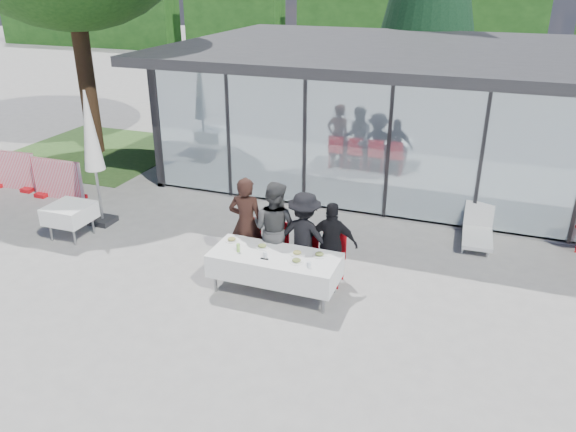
# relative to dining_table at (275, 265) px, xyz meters

# --- Properties ---
(ground) EXTENTS (90.00, 90.00, 0.00)m
(ground) POSITION_rel_dining_table_xyz_m (0.14, -0.15, -0.54)
(ground) COLOR gray
(ground) RESTS_ON ground
(pavilion) EXTENTS (14.80, 8.80, 3.44)m
(pavilion) POSITION_rel_dining_table_xyz_m (2.15, 8.02, 1.61)
(pavilion) COLOR gray
(pavilion) RESTS_ON ground
(treeline) EXTENTS (62.50, 2.00, 4.40)m
(treeline) POSITION_rel_dining_table_xyz_m (-1.86, 27.85, 1.66)
(treeline) COLOR #173E13
(treeline) RESTS_ON ground
(dining_table) EXTENTS (2.26, 0.96, 0.75)m
(dining_table) POSITION_rel_dining_table_xyz_m (0.00, 0.00, 0.00)
(dining_table) COLOR white
(dining_table) RESTS_ON ground
(diner_a) EXTENTS (0.74, 0.74, 1.83)m
(diner_a) POSITION_rel_dining_table_xyz_m (-0.84, 0.68, 0.38)
(diner_a) COLOR black
(diner_a) RESTS_ON ground
(diner_chair_a) EXTENTS (0.44, 0.44, 0.97)m
(diner_chair_a) POSITION_rel_dining_table_xyz_m (-0.84, 0.75, -0.00)
(diner_chair_a) COLOR #B40C12
(diner_chair_a) RESTS_ON ground
(diner_b) EXTENTS (1.00, 1.00, 1.82)m
(diner_b) POSITION_rel_dining_table_xyz_m (-0.27, 0.68, 0.37)
(diner_b) COLOR #464646
(diner_b) RESTS_ON ground
(diner_chair_b) EXTENTS (0.44, 0.44, 0.97)m
(diner_chair_b) POSITION_rel_dining_table_xyz_m (-0.27, 0.75, -0.00)
(diner_chair_b) COLOR #B40C12
(diner_chair_b) RESTS_ON ground
(diner_c) EXTENTS (1.12, 1.12, 1.68)m
(diner_c) POSITION_rel_dining_table_xyz_m (0.31, 0.68, 0.30)
(diner_c) COLOR black
(diner_c) RESTS_ON ground
(diner_chair_c) EXTENTS (0.44, 0.44, 0.97)m
(diner_chair_c) POSITION_rel_dining_table_xyz_m (0.31, 0.75, -0.00)
(diner_chair_c) COLOR #B40C12
(diner_chair_c) RESTS_ON ground
(diner_d) EXTENTS (1.01, 1.01, 1.57)m
(diner_d) POSITION_rel_dining_table_xyz_m (0.83, 0.68, 0.25)
(diner_d) COLOR black
(diner_d) RESTS_ON ground
(diner_chair_d) EXTENTS (0.44, 0.44, 0.97)m
(diner_chair_d) POSITION_rel_dining_table_xyz_m (0.83, 0.75, -0.00)
(diner_chair_d) COLOR #B40C12
(diner_chair_d) RESTS_ON ground
(plate_a) EXTENTS (0.24, 0.24, 0.07)m
(plate_a) POSITION_rel_dining_table_xyz_m (-0.93, 0.22, 0.24)
(plate_a) COLOR white
(plate_a) RESTS_ON dining_table
(plate_b) EXTENTS (0.24, 0.24, 0.07)m
(plate_b) POSITION_rel_dining_table_xyz_m (-0.30, 0.17, 0.24)
(plate_b) COLOR white
(plate_b) RESTS_ON dining_table
(plate_c) EXTENTS (0.24, 0.24, 0.07)m
(plate_c) POSITION_rel_dining_table_xyz_m (0.37, 0.14, 0.24)
(plate_c) COLOR white
(plate_c) RESTS_ON dining_table
(plate_d) EXTENTS (0.24, 0.24, 0.07)m
(plate_d) POSITION_rel_dining_table_xyz_m (0.74, 0.22, 0.24)
(plate_d) COLOR white
(plate_d) RESTS_ON dining_table
(plate_extra) EXTENTS (0.24, 0.24, 0.07)m
(plate_extra) POSITION_rel_dining_table_xyz_m (0.45, -0.13, 0.24)
(plate_extra) COLOR white
(plate_extra) RESTS_ON dining_table
(juice_bottle) EXTENTS (0.06, 0.06, 0.15)m
(juice_bottle) POSITION_rel_dining_table_xyz_m (-0.64, -0.12, 0.29)
(juice_bottle) COLOR #88C351
(juice_bottle) RESTS_ON dining_table
(drinking_glasses) EXTENTS (0.89, 0.15, 0.10)m
(drinking_glasses) POSITION_rel_dining_table_xyz_m (0.29, -0.18, 0.26)
(drinking_glasses) COLOR silver
(drinking_glasses) RESTS_ON dining_table
(folded_eyeglasses) EXTENTS (0.14, 0.03, 0.01)m
(folded_eyeglasses) POSITION_rel_dining_table_xyz_m (-0.10, -0.22, 0.22)
(folded_eyeglasses) COLOR black
(folded_eyeglasses) RESTS_ON dining_table
(spare_table_left) EXTENTS (0.86, 0.86, 0.74)m
(spare_table_left) POSITION_rel_dining_table_xyz_m (-4.89, 0.58, 0.02)
(spare_table_left) COLOR white
(spare_table_left) RESTS_ON ground
(market_umbrella) EXTENTS (0.50, 0.50, 3.00)m
(market_umbrella) POSITION_rel_dining_table_xyz_m (-4.75, 1.40, 1.42)
(market_umbrella) COLOR black
(market_umbrella) RESTS_ON ground
(lounger) EXTENTS (0.67, 1.36, 0.72)m
(lounger) POSITION_rel_dining_table_xyz_m (3.25, 3.41, -0.28)
(lounger) COLOR silver
(lounger) RESTS_ON ground
(grass_patch) EXTENTS (5.00, 5.00, 0.02)m
(grass_patch) POSITION_rel_dining_table_xyz_m (-8.36, 5.85, -0.53)
(grass_patch) COLOR #385926
(grass_patch) RESTS_ON ground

